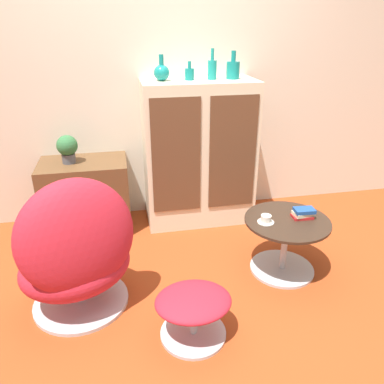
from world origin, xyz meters
name	(u,v)px	position (x,y,z in m)	size (l,w,h in m)	color
ground_plane	(183,305)	(0.00, 0.00, 0.00)	(12.00, 12.00, 0.00)	#9E3D19
wall_back	(151,67)	(0.00, 1.41, 1.30)	(6.40, 0.06, 2.60)	beige
sideboard	(199,154)	(0.35, 1.15, 0.61)	(0.92, 0.47, 1.23)	beige
tv_console	(87,196)	(-0.62, 1.15, 0.30)	(0.71, 0.46, 0.61)	brown
egg_chair	(77,253)	(-0.61, 0.10, 0.41)	(0.85, 0.82, 0.91)	#B7B7BC
ottoman	(193,307)	(0.02, -0.25, 0.20)	(0.43, 0.38, 0.29)	#B7B7BC
coffee_table	(285,241)	(0.77, 0.23, 0.24)	(0.58, 0.58, 0.41)	#B7B7BC
vase_leftmost	(162,72)	(0.05, 1.15, 1.29)	(0.12, 0.12, 0.19)	#147A75
vase_inner_left	(189,74)	(0.27, 1.15, 1.27)	(0.07, 0.07, 0.14)	#147A75
vase_inner_right	(212,69)	(0.45, 1.15, 1.31)	(0.07, 0.07, 0.23)	teal
vase_rightmost	(233,69)	(0.62, 1.15, 1.30)	(0.11, 0.11, 0.21)	#147A75
potted_plant	(67,148)	(-0.72, 1.15, 0.73)	(0.16, 0.16, 0.23)	#4C4C51
teacup	(266,220)	(0.61, 0.23, 0.43)	(0.11, 0.11, 0.05)	silver
book_stack	(303,213)	(0.89, 0.24, 0.45)	(0.15, 0.11, 0.07)	red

